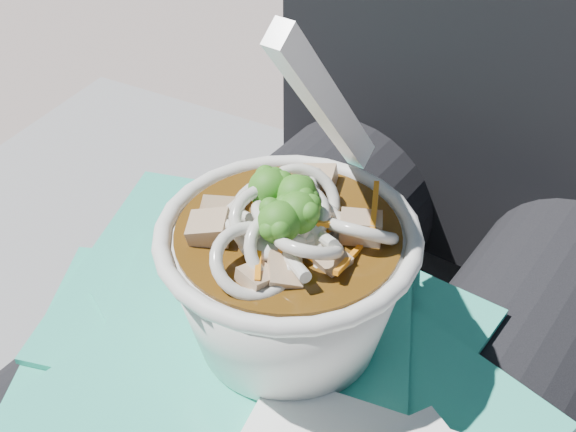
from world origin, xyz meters
The scene contains 3 objects.
person_body centered at (0.00, 0.09, 0.52)m, with size 0.34×0.94×0.97m.
plastic_bag centered at (-0.02, -0.02, 0.57)m, with size 0.36×0.32×0.01m.
udon_bowl centered at (-0.01, 0.00, 0.63)m, with size 0.15×0.15×0.18m.
Camera 1 is at (0.17, -0.25, 0.90)m, focal length 50.00 mm.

